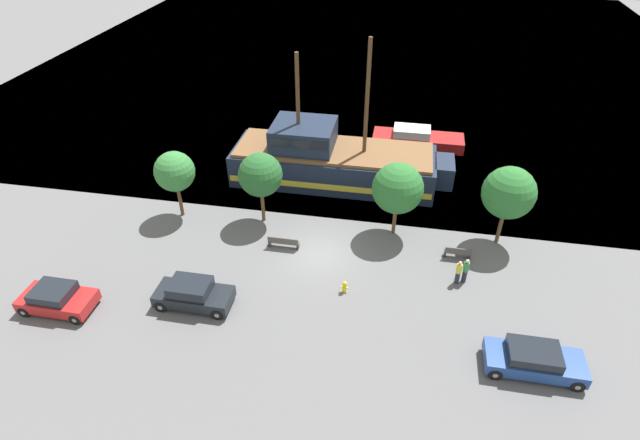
{
  "coord_description": "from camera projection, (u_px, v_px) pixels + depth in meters",
  "views": [
    {
      "loc": [
        4.43,
        -23.72,
        19.92
      ],
      "look_at": [
        -0.26,
        2.0,
        1.2
      ],
      "focal_mm": 28.0,
      "sensor_mm": 36.0,
      "label": 1
    }
  ],
  "objects": [
    {
      "name": "water_surface",
      "position": [
        378.0,
        47.0,
        66.41
      ],
      "size": [
        80.0,
        80.0,
        0.0
      ],
      "primitive_type": "plane",
      "color": "slate",
      "rests_on": "ground"
    },
    {
      "name": "tree_row_west",
      "position": [
        509.0,
        193.0,
        30.12
      ],
      "size": [
        3.23,
        3.23,
        5.34
      ],
      "color": "brown",
      "rests_on": "ground_plane"
    },
    {
      "name": "parked_car_curb_rear",
      "position": [
        57.0,
        299.0,
        27.03
      ],
      "size": [
        3.95,
        2.0,
        1.43
      ],
      "color": "#B21E1E",
      "rests_on": "ground_plane"
    },
    {
      "name": "ground_plane",
      "position": [
        318.0,
        254.0,
        31.22
      ],
      "size": [
        160.0,
        160.0,
        0.0
      ],
      "primitive_type": "plane",
      "color": "#5B5B5E"
    },
    {
      "name": "bench_promenade_west",
      "position": [
        458.0,
        253.0,
        30.67
      ],
      "size": [
        1.57,
        0.45,
        0.85
      ],
      "color": "#4C4742",
      "rests_on": "ground_plane"
    },
    {
      "name": "parked_car_curb_mid",
      "position": [
        193.0,
        294.0,
        27.24
      ],
      "size": [
        4.21,
        1.89,
        1.58
      ],
      "color": "black",
      "rests_on": "ground_plane"
    },
    {
      "name": "tree_row_mideast",
      "position": [
        260.0,
        175.0,
        32.15
      ],
      "size": [
        2.89,
        2.89,
        5.02
      ],
      "color": "brown",
      "rests_on": "ground_plane"
    },
    {
      "name": "tree_row_midwest",
      "position": [
        398.0,
        188.0,
        31.05
      ],
      "size": [
        3.24,
        3.24,
        5.07
      ],
      "color": "brown",
      "rests_on": "ground_plane"
    },
    {
      "name": "pirate_ship",
      "position": [
        331.0,
        161.0,
        37.63
      ],
      "size": [
        16.4,
        5.08,
        10.89
      ],
      "color": "#192338",
      "rests_on": "water_surface"
    },
    {
      "name": "pedestrian_walking_near",
      "position": [
        458.0,
        272.0,
        28.65
      ],
      "size": [
        0.32,
        0.32,
        1.59
      ],
      "color": "#232838",
      "rests_on": "ground_plane"
    },
    {
      "name": "bench_promenade_east",
      "position": [
        283.0,
        242.0,
        31.49
      ],
      "size": [
        1.96,
        0.45,
        0.85
      ],
      "color": "#4C4742",
      "rests_on": "ground_plane"
    },
    {
      "name": "tree_row_east",
      "position": [
        175.0,
        172.0,
        32.75
      ],
      "size": [
        2.67,
        2.67,
        4.79
      ],
      "color": "brown",
      "rests_on": "ground_plane"
    },
    {
      "name": "fire_hydrant",
      "position": [
        345.0,
        286.0,
        28.26
      ],
      "size": [
        0.42,
        0.25,
        0.76
      ],
      "color": "yellow",
      "rests_on": "ground_plane"
    },
    {
      "name": "moored_boat_dockside",
      "position": [
        417.0,
        139.0,
        42.91
      ],
      "size": [
        7.69,
        2.45,
        1.61
      ],
      "color": "maroon",
      "rests_on": "water_surface"
    },
    {
      "name": "pedestrian_walking_far",
      "position": [
        466.0,
        271.0,
        28.7
      ],
      "size": [
        0.32,
        0.32,
        1.66
      ],
      "color": "#232838",
      "rests_on": "ground_plane"
    },
    {
      "name": "parked_car_curb_front",
      "position": [
        534.0,
        360.0,
        23.68
      ],
      "size": [
        4.6,
        1.94,
        1.44
      ],
      "color": "navy",
      "rests_on": "ground_plane"
    }
  ]
}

